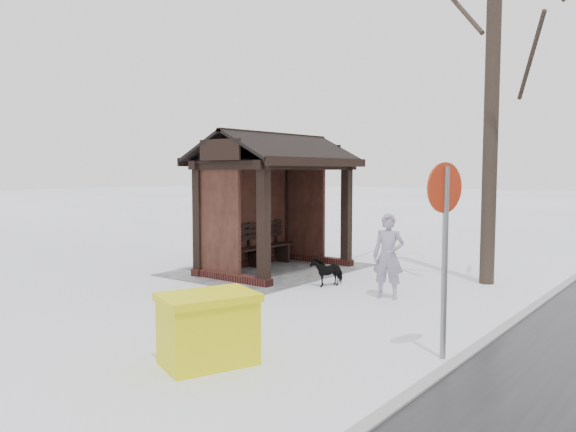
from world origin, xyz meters
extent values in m
plane|color=white|center=(0.00, 0.00, 0.00)|extent=(120.00, 120.00, 0.00)
cube|color=gray|center=(0.00, 5.50, 0.01)|extent=(120.00, 0.15, 0.06)
cube|color=#95959A|center=(0.00, -0.20, 0.01)|extent=(4.20, 3.20, 0.02)
cube|color=#381714|center=(0.00, -0.90, 0.08)|extent=(3.30, 0.22, 0.16)
cube|color=#381714|center=(-1.50, 0.00, 0.08)|extent=(0.22, 2.10, 0.16)
cube|color=#381714|center=(1.50, 0.00, 0.08)|extent=(0.22, 2.10, 0.16)
cube|color=black|center=(-1.50, 0.90, 1.15)|extent=(0.20, 0.20, 2.30)
cube|color=black|center=(1.50, 0.90, 1.15)|extent=(0.20, 0.20, 2.30)
cube|color=black|center=(-1.50, -0.90, 1.15)|extent=(0.20, 0.20, 2.30)
cube|color=black|center=(1.50, -0.90, 1.15)|extent=(0.20, 0.20, 2.30)
cube|color=black|center=(0.00, -0.90, 1.23)|extent=(2.80, 0.08, 2.14)
cube|color=black|center=(-1.50, -0.31, 1.23)|extent=(0.08, 1.17, 2.14)
cube|color=black|center=(1.50, -0.31, 1.23)|extent=(0.08, 1.17, 2.14)
cube|color=black|center=(0.00, 0.90, 2.36)|extent=(3.40, 0.20, 0.18)
cube|color=black|center=(0.00, -0.90, 2.36)|extent=(3.40, 0.20, 0.18)
cylinder|color=black|center=(-1.50, 4.20, 4.28)|extent=(0.29, 0.29, 8.55)
imported|color=#9289A1|center=(0.91, 3.27, 0.75)|extent=(0.49, 0.63, 1.50)
imported|color=black|center=(0.64, 1.80, 0.27)|extent=(0.71, 0.50, 0.55)
cube|color=yellow|center=(5.23, 3.22, 0.37)|extent=(1.21, 1.02, 0.74)
cube|color=yellow|center=(5.23, 3.22, 0.79)|extent=(1.28, 1.09, 0.09)
cylinder|color=gray|center=(3.37, 5.30, 1.15)|extent=(0.07, 0.07, 2.30)
cylinder|color=#AB250C|center=(3.37, 5.28, 2.05)|extent=(0.58, 0.20, 0.60)
cylinder|color=white|center=(3.37, 5.26, 2.05)|extent=(0.45, 0.16, 0.46)
camera|label=1|loc=(9.69, 7.87, 2.24)|focal=35.00mm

